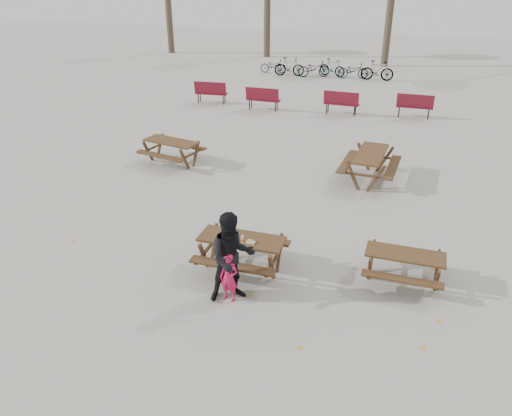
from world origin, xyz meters
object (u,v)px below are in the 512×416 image
(food_tray, at_px, (250,242))
(adult, at_px, (232,257))
(picnic_table_north, at_px, (172,152))
(picnic_table_far, at_px, (369,167))
(main_picnic_table, at_px, (242,246))
(child, at_px, (229,277))
(picnic_table_east, at_px, (403,268))
(soda_bottle, at_px, (242,239))

(food_tray, bearing_deg, adult, -95.52)
(picnic_table_north, xyz_separation_m, picnic_table_far, (6.29, 0.54, 0.05))
(main_picnic_table, distance_m, adult, 1.08)
(picnic_table_far, bearing_deg, adult, 168.29)
(child, distance_m, picnic_table_north, 7.69)
(food_tray, distance_m, picnic_table_east, 3.19)
(adult, bearing_deg, picnic_table_north, 92.19)
(soda_bottle, height_order, picnic_table_east, soda_bottle)
(soda_bottle, bearing_deg, picnic_table_east, 12.71)
(main_picnic_table, xyz_separation_m, picnic_table_far, (2.06, 5.78, -0.15))
(adult, bearing_deg, soda_bottle, 62.74)
(soda_bottle, height_order, adult, adult)
(picnic_table_north, bearing_deg, child, -43.37)
(main_picnic_table, height_order, child, child)
(child, xyz_separation_m, picnic_table_far, (1.95, 6.88, -0.09))
(adult, height_order, picnic_table_east, adult)
(main_picnic_table, relative_size, soda_bottle, 10.59)
(child, relative_size, adult, 0.56)
(main_picnic_table, relative_size, adult, 0.97)
(child, distance_m, adult, 0.42)
(adult, relative_size, picnic_table_east, 1.18)
(adult, relative_size, picnic_table_far, 0.93)
(soda_bottle, xyz_separation_m, child, (0.04, -0.93, -0.33))
(food_tray, relative_size, picnic_table_far, 0.09)
(child, relative_size, picnic_table_far, 0.52)
(child, bearing_deg, main_picnic_table, 103.07)
(child, relative_size, picnic_table_east, 0.66)
(main_picnic_table, distance_m, picnic_table_far, 6.14)
(soda_bottle, xyz_separation_m, picnic_table_north, (-4.31, 5.41, -0.46))
(picnic_table_east, relative_size, picnic_table_far, 0.79)
(adult, xyz_separation_m, picnic_table_north, (-4.39, 6.26, -0.54))
(picnic_table_north, bearing_deg, main_picnic_table, -38.92)
(picnic_table_east, height_order, picnic_table_far, picnic_table_far)
(picnic_table_east, bearing_deg, picnic_table_north, 148.83)
(main_picnic_table, bearing_deg, child, -83.85)
(main_picnic_table, xyz_separation_m, child, (0.12, -1.10, -0.07))
(food_tray, height_order, child, child)
(main_picnic_table, xyz_separation_m, soda_bottle, (0.08, -0.17, 0.26))
(main_picnic_table, distance_m, food_tray, 0.35)
(food_tray, bearing_deg, child, -97.54)
(food_tray, height_order, picnic_table_far, picnic_table_far)
(food_tray, bearing_deg, soda_bottle, -172.17)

